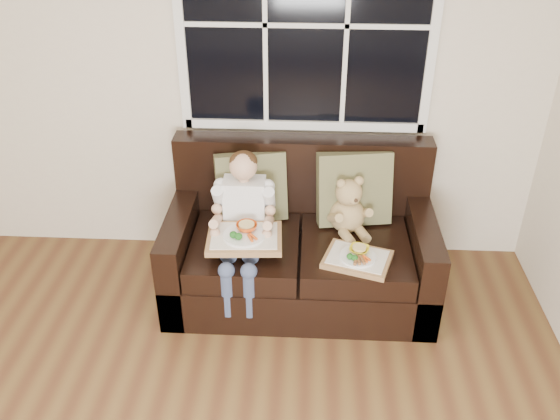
# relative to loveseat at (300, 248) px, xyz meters

# --- Properties ---
(room_walls) EXTENTS (4.52, 5.02, 2.71)m
(room_walls) POSITION_rel_loveseat_xyz_m (-0.65, -2.02, 1.28)
(room_walls) COLOR beige
(room_walls) RESTS_ON ground
(window_back) EXTENTS (1.62, 0.04, 1.37)m
(window_back) POSITION_rel_loveseat_xyz_m (0.00, 0.46, 1.34)
(window_back) COLOR black
(window_back) RESTS_ON room_walls
(loveseat) EXTENTS (1.70, 0.92, 0.96)m
(loveseat) POSITION_rel_loveseat_xyz_m (0.00, 0.00, 0.00)
(loveseat) COLOR black
(loveseat) RESTS_ON ground
(pillow_left) EXTENTS (0.49, 0.31, 0.47)m
(pillow_left) POSITION_rel_loveseat_xyz_m (-0.33, 0.15, 0.37)
(pillow_left) COLOR brown
(pillow_left) RESTS_ON loveseat
(pillow_right) EXTENTS (0.51, 0.29, 0.49)m
(pillow_right) POSITION_rel_loveseat_xyz_m (0.34, 0.15, 0.38)
(pillow_right) COLOR brown
(pillow_right) RESTS_ON loveseat
(child) EXTENTS (0.38, 0.60, 0.86)m
(child) POSITION_rel_loveseat_xyz_m (-0.36, -0.12, 0.33)
(child) COLOR silver
(child) RESTS_ON loveseat
(teddy_bear) EXTENTS (0.28, 0.33, 0.40)m
(teddy_bear) POSITION_rel_loveseat_xyz_m (0.30, 0.02, 0.30)
(teddy_bear) COLOR tan
(teddy_bear) RESTS_ON loveseat
(tray_left) EXTENTS (0.47, 0.37, 0.10)m
(tray_left) POSITION_rel_loveseat_xyz_m (-0.33, -0.28, 0.27)
(tray_left) COLOR #8E6340
(tray_left) RESTS_ON child
(tray_right) EXTENTS (0.46, 0.40, 0.09)m
(tray_right) POSITION_rel_loveseat_xyz_m (0.35, -0.32, 0.17)
(tray_right) COLOR #8E6340
(tray_right) RESTS_ON loveseat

